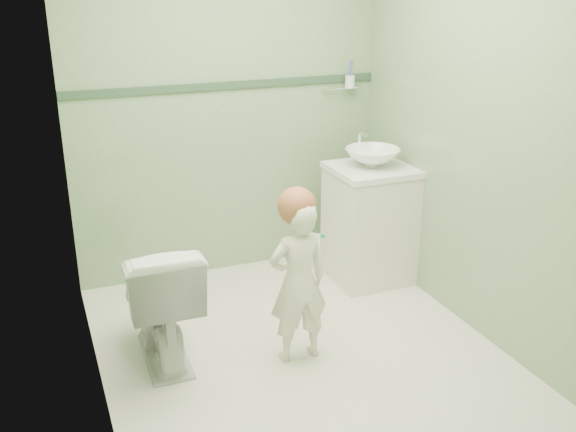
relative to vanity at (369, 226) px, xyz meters
name	(u,v)px	position (x,y,z in m)	size (l,w,h in m)	color
ground	(298,349)	(-0.84, -0.70, -0.40)	(2.50, 2.50, 0.00)	beige
room_shell	(299,150)	(-0.84, -0.70, 0.80)	(2.50, 2.54, 2.40)	#78A474
trim_stripe	(228,85)	(-0.84, 0.54, 0.95)	(2.20, 0.02, 0.05)	#2F4A34
vanity	(369,226)	(0.00, 0.00, 0.00)	(0.52, 0.50, 0.80)	silver
counter	(372,169)	(0.00, 0.00, 0.41)	(0.54, 0.52, 0.04)	white
basin	(372,157)	(0.00, 0.00, 0.49)	(0.37, 0.37, 0.13)	white
faucet	(360,140)	(0.00, 0.19, 0.57)	(0.03, 0.13, 0.18)	silver
cup_holder	(349,82)	(0.05, 0.48, 0.93)	(0.26, 0.07, 0.21)	silver
toilet	(159,299)	(-1.58, -0.47, -0.03)	(0.41, 0.72, 0.73)	white
toddler	(298,282)	(-0.87, -0.77, 0.07)	(0.34, 0.23, 0.94)	white
hair_cap	(297,206)	(-0.87, -0.74, 0.51)	(0.21, 0.21, 0.21)	#9D5637
teal_toothbrush	(321,235)	(-0.79, -0.89, 0.39)	(0.11, 0.13, 0.08)	#018858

